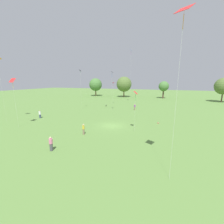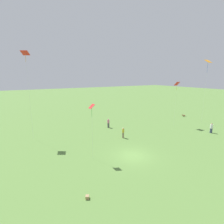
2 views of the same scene
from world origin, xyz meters
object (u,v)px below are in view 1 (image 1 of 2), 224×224
at_px(kite_3, 80,73).
at_px(picnic_bag_0, 158,123).
at_px(person_2, 135,107).
at_px(person_3, 51,144).
at_px(person_0, 40,114).
at_px(kite_2, 112,74).
at_px(kite_6, 12,82).
at_px(kite_0, 184,16).
at_px(kite_1, 113,84).
at_px(kite_8, 131,53).
at_px(kite_5, 136,94).
at_px(dog_0, 106,105).
at_px(person_1, 83,129).

distance_m(kite_3, picnic_bag_0, 25.58).
height_order(person_2, person_3, person_3).
bearing_deg(person_0, kite_2, -115.52).
bearing_deg(kite_3, kite_6, -146.42).
xyz_separation_m(kite_0, kite_1, (-19.00, 37.04, -5.50)).
xyz_separation_m(kite_1, kite_8, (5.11, 3.95, 10.31)).
bearing_deg(picnic_bag_0, kite_5, -117.81).
relative_size(person_2, kite_6, 0.20).
bearing_deg(kite_5, kite_2, 79.12).
bearing_deg(person_3, kite_1, -175.24).
bearing_deg(kite_8, person_3, -138.59).
bearing_deg(dog_0, person_2, 138.67).
bearing_deg(kite_6, person_2, 98.64).
bearing_deg(kite_6, person_0, 147.85).
bearing_deg(person_2, picnic_bag_0, 127.65).
relative_size(person_0, kite_5, 0.26).
distance_m(kite_2, kite_3, 9.58).
relative_size(person_1, kite_8, 0.09).
bearing_deg(kite_8, kite_5, -123.63).
height_order(person_1, kite_0, kite_0).
distance_m(person_0, kite_1, 26.72).
bearing_deg(picnic_bag_0, person_2, 120.98).
distance_m(person_2, kite_0, 33.29).
xyz_separation_m(kite_1, kite_6, (-6.90, -31.16, 0.91)).
xyz_separation_m(person_2, kite_2, (-5.25, -4.78, 9.10)).
bearing_deg(kite_2, person_3, -137.68).
distance_m(kite_1, kite_8, 12.16).
bearing_deg(kite_2, kite_3, 128.82).
distance_m(kite_2, kite_6, 22.02).
relative_size(kite_1, kite_6, 0.89).
height_order(kite_1, kite_2, kite_2).
bearing_deg(person_0, kite_5, -163.31).
bearing_deg(kite_6, kite_2, 102.84).
height_order(person_0, person_3, person_3).
xyz_separation_m(person_2, kite_1, (-9.46, 7.46, 6.41)).
xyz_separation_m(person_1, dog_0, (-6.95, 25.41, -0.54)).
xyz_separation_m(person_2, kite_3, (-14.82, -4.72, 9.48)).
distance_m(kite_0, picnic_bag_0, 21.52).
relative_size(person_2, person_3, 0.97).
xyz_separation_m(person_1, kite_0, (12.73, -6.84, 11.89)).
xyz_separation_m(person_0, kite_3, (3.29, 12.27, 9.48)).
height_order(person_0, kite_1, kite_1).
relative_size(person_3, kite_5, 0.26).
relative_size(kite_5, dog_0, 8.08).
height_order(kite_2, kite_3, kite_3).
distance_m(kite_1, kite_6, 31.93).
relative_size(person_0, kite_3, 0.15).
xyz_separation_m(kite_8, dog_0, (-5.80, -8.74, -17.23)).
bearing_deg(kite_3, kite_5, -88.23).
distance_m(person_3, kite_1, 37.41).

